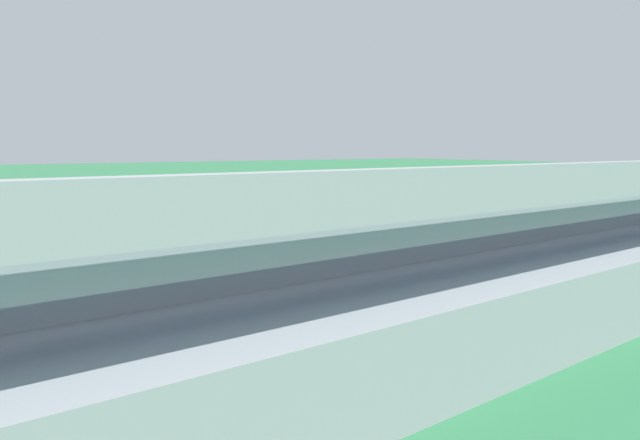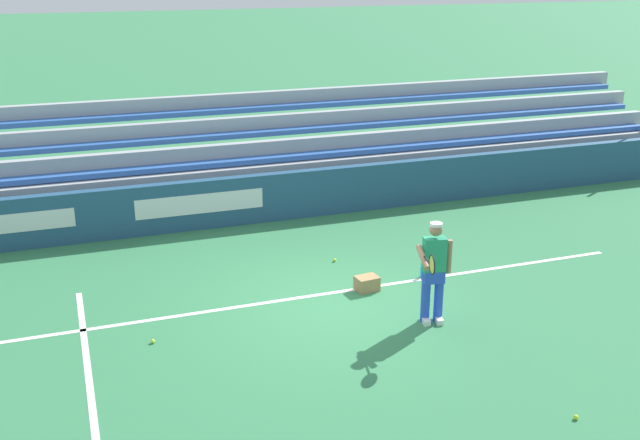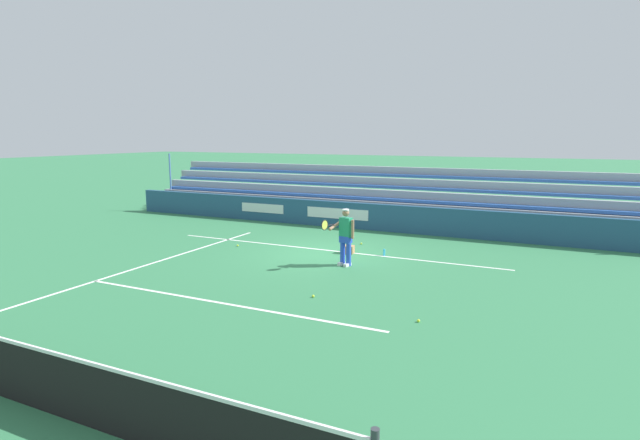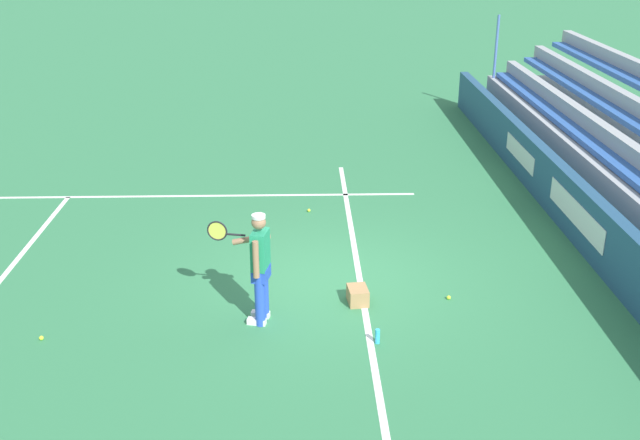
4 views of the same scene
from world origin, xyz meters
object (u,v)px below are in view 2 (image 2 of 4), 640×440
Objects in this scene: tennis_ball_on_baseline at (153,341)px; water_bottle at (422,272)px; ball_box_cardboard at (367,283)px; tennis_player at (434,271)px; tennis_ball_stray_back at (576,417)px; tennis_ball_toward_net at (335,260)px.

tennis_ball_on_baseline is 0.30× the size of water_bottle.
ball_box_cardboard is 3.97m from tennis_ball_on_baseline.
tennis_player is 3.27m from tennis_ball_stray_back.
tennis_ball_toward_net is at bearing -87.19° from ball_box_cardboard.
tennis_player reaches higher than tennis_ball_stray_back.
tennis_player is 4.29× the size of ball_box_cardboard.
water_bottle is at bearing -92.49° from tennis_ball_stray_back.
tennis_ball_stray_back is at bearing 87.51° from water_bottle.
ball_box_cardboard is 1.46m from tennis_ball_toward_net.
tennis_ball_on_baseline is at bearing -9.99° from tennis_player.
tennis_ball_stray_back is (-0.99, 4.61, -0.10)m from ball_box_cardboard.
tennis_ball_toward_net is at bearing -78.71° from tennis_player.
tennis_ball_on_baseline is 1.00× the size of tennis_ball_toward_net.
ball_box_cardboard is 1.22m from water_bottle.
tennis_player is 1.98m from water_bottle.
ball_box_cardboard is at bearing -70.91° from tennis_player.
water_bottle reaches higher than tennis_ball_on_baseline.
tennis_ball_toward_net is (0.07, -1.45, -0.10)m from ball_box_cardboard.
tennis_ball_on_baseline is at bearing 29.47° from tennis_ball_toward_net.
tennis_ball_on_baseline is (4.42, -0.78, -0.86)m from tennis_player.
tennis_ball_stray_back is 1.00× the size of tennis_ball_toward_net.
tennis_ball_stray_back and tennis_ball_on_baseline have the same top height.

